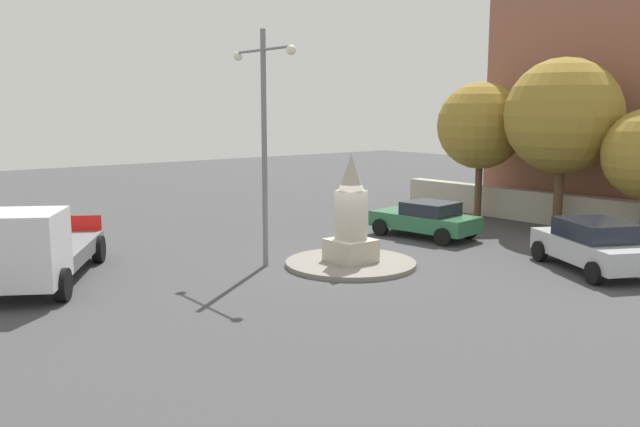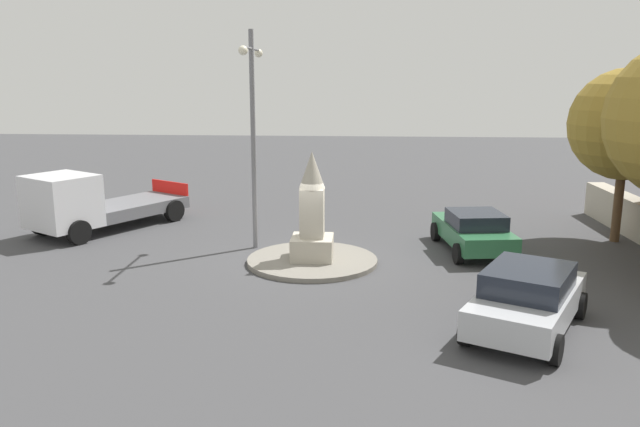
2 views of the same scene
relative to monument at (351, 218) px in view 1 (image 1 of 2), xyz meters
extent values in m
plane|color=#424244|center=(0.00, 0.00, -1.47)|extent=(80.00, 80.00, 0.00)
cylinder|color=gray|center=(0.00, 0.00, -1.40)|extent=(3.99, 3.99, 0.15)
cube|color=#B2AA99|center=(0.00, 0.00, -0.98)|extent=(1.25, 1.25, 0.68)
cube|color=#B2AA99|center=(0.00, 0.00, 0.11)|extent=(0.71, 0.71, 1.50)
cone|color=#B2AA99|center=(0.00, 0.00, 1.41)|extent=(0.79, 0.79, 1.11)
cylinder|color=slate|center=(-1.62, -2.03, 2.05)|extent=(0.16, 0.16, 7.03)
cylinder|color=slate|center=(-2.32, -2.03, 4.97)|extent=(1.39, 0.08, 0.08)
cylinder|color=slate|center=(-0.93, -2.03, 4.97)|extent=(1.39, 0.08, 0.08)
sphere|color=#F2EACC|center=(-3.01, -2.03, 4.87)|extent=(0.28, 0.28, 0.28)
sphere|color=#F2EACC|center=(-0.23, -2.03, 4.87)|extent=(0.28, 0.28, 0.28)
cube|color=#B7BABF|center=(4.91, 5.23, -0.82)|extent=(4.47, 3.49, 0.65)
cube|color=#1E232D|center=(4.97, 5.20, -0.23)|extent=(2.64, 2.46, 0.54)
cylinder|color=black|center=(3.22, 5.07, -1.15)|extent=(0.67, 0.49, 0.64)
cylinder|color=black|center=(4.05, 6.70, -1.15)|extent=(0.67, 0.49, 0.64)
cylinder|color=black|center=(5.77, 3.77, -1.15)|extent=(0.67, 0.49, 0.64)
cube|color=#2D6B42|center=(-1.71, 5.11, -0.86)|extent=(4.16, 2.27, 0.57)
cube|color=#1E232D|center=(-1.45, 5.15, -0.35)|extent=(1.95, 1.82, 0.46)
cylinder|color=black|center=(-2.95, 4.06, -1.15)|extent=(0.66, 0.31, 0.64)
cylinder|color=black|center=(-3.20, 5.78, -1.15)|extent=(0.66, 0.31, 0.64)
cylinder|color=black|center=(-0.21, 4.45, -1.15)|extent=(0.66, 0.31, 0.64)
cylinder|color=black|center=(-0.46, 6.17, -1.15)|extent=(0.66, 0.31, 0.64)
cube|color=silver|center=(-2.32, -8.92, -0.13)|extent=(2.80, 2.88, 1.83)
cube|color=slate|center=(-4.83, -7.39, -0.82)|extent=(4.50, 3.92, 0.45)
cube|color=red|center=(-6.48, -6.37, -0.35)|extent=(1.15, 1.82, 0.50)
cylinder|color=black|center=(-1.63, -8.07, -1.05)|extent=(0.86, 0.68, 0.84)
cylinder|color=black|center=(-5.24, -5.86, -1.05)|extent=(0.86, 0.68, 0.84)
cylinder|color=black|center=(-6.38, -7.72, -1.05)|extent=(0.86, 0.68, 0.84)
cube|color=#B2AA99|center=(-0.46, 11.36, -0.81)|extent=(14.75, 1.30, 1.31)
cube|color=#935B47|center=(-0.67, 16.47, 3.84)|extent=(9.07, 7.58, 10.61)
cylinder|color=brown|center=(0.50, 10.40, -0.02)|extent=(0.36, 0.36, 2.90)
sphere|color=olive|center=(0.50, 10.40, 3.00)|extent=(4.48, 4.48, 4.48)
cylinder|color=brown|center=(-3.28, 10.24, -0.11)|extent=(0.31, 0.31, 2.72)
sphere|color=olive|center=(-3.28, 10.24, 2.56)|extent=(3.74, 3.74, 3.74)
camera|label=1|loc=(14.77, -12.90, 3.28)|focal=36.92mm
camera|label=2|loc=(18.64, 1.51, 4.23)|focal=35.68mm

